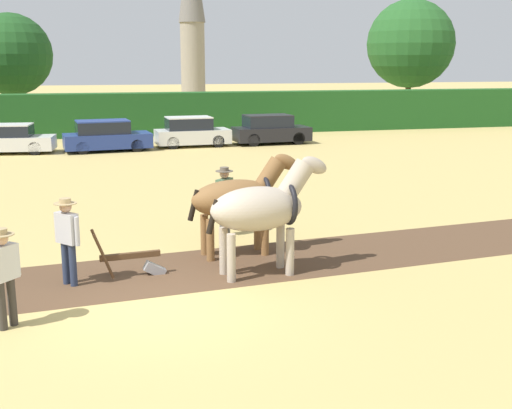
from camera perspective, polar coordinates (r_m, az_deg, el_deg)
The scene contains 15 objects.
ground_plane at distance 12.05m, azimuth -8.76°, elevation -8.73°, with size 240.00×240.00×0.00m, color tan.
hedgerow at distance 39.70m, azimuth -12.97°, elevation 7.78°, with size 74.14×1.79×2.55m, color #1E511E.
tree_center_left at distance 45.80m, azimuth -20.96°, elevation 12.35°, with size 5.29×5.29×7.50m.
tree_center at distance 51.75m, azimuth 13.57°, elevation 13.70°, with size 6.65×6.65×9.04m.
church_spire at distance 73.86m, azimuth -5.73°, elevation 16.89°, with size 2.96×2.96×19.20m.
draft_horse_lead_left at distance 13.15m, azimuth 0.54°, elevation -0.31°, with size 2.70×1.14×2.51m.
draft_horse_lead_right at distance 14.54m, azimuth -1.49°, elevation 0.58°, with size 2.70×1.08×2.37m.
plow at distance 13.53m, azimuth -10.59°, elevation -5.00°, with size 1.52×0.50×1.13m.
farmer_at_plow at distance 13.11m, azimuth -16.43°, elevation -2.55°, with size 0.48×0.54×1.77m.
farmer_beside_team at distance 16.22m, azimuth -2.81°, elevation 0.81°, with size 0.52×0.50×1.77m.
farmer_onlooker_left at distance 11.36m, azimuth -21.50°, elevation -5.46°, with size 0.47×0.52×1.71m.
parked_car_left at distance 33.48m, azimuth -21.15°, elevation 5.43°, with size 4.31×2.17×1.43m.
parked_car_center_left at distance 32.94m, azimuth -13.18°, elevation 5.92°, with size 4.40×2.27×1.54m.
parked_car_center at distance 34.03m, azimuth -5.76°, elevation 6.40°, with size 3.92×1.91×1.56m.
parked_car_center_right at distance 34.99m, azimuth 1.27°, elevation 6.65°, with size 4.20×2.04×1.58m.
Camera 1 is at (-0.99, -11.20, 4.34)m, focal length 45.00 mm.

